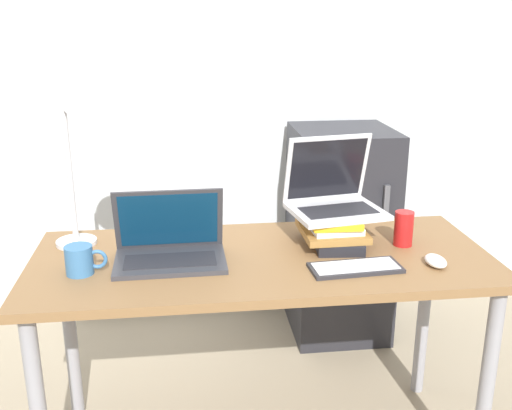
# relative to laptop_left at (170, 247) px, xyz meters

# --- Properties ---
(wall_back) EXTENTS (8.00, 0.05, 2.70)m
(wall_back) POSITION_rel_laptop_left_xyz_m (0.31, 1.14, 0.54)
(wall_back) COLOR silver
(wall_back) RESTS_ON ground_plane
(desk) EXTENTS (1.54, 0.65, 0.77)m
(desk) POSITION_rel_laptop_left_xyz_m (0.31, 0.00, -0.14)
(desk) COLOR brown
(desk) RESTS_ON ground_plane
(laptop_left) EXTENTS (0.36, 0.24, 0.24)m
(laptop_left) POSITION_rel_laptop_left_xyz_m (0.00, 0.00, 0.00)
(laptop_left) COLOR #333338
(laptop_left) RESTS_ON desk
(book_stack) EXTENTS (0.22, 0.26, 0.11)m
(book_stack) POSITION_rel_laptop_left_xyz_m (0.57, 0.08, 0.00)
(book_stack) COLOR black
(book_stack) RESTS_ON desk
(laptop_on_books) EXTENTS (0.35, 0.31, 0.26)m
(laptop_on_books) POSITION_rel_laptop_left_xyz_m (0.57, 0.13, 0.11)
(laptop_on_books) COLOR silver
(laptop_on_books) RESTS_ON book_stack
(wireless_keyboard) EXTENTS (0.30, 0.14, 0.01)m
(wireless_keyboard) POSITION_rel_laptop_left_xyz_m (0.58, -0.15, -0.04)
(wireless_keyboard) COLOR #28282D
(wireless_keyboard) RESTS_ON desk
(mouse) EXTENTS (0.06, 0.10, 0.03)m
(mouse) POSITION_rel_laptop_left_xyz_m (0.85, -0.15, -0.03)
(mouse) COLOR white
(mouse) RESTS_ON desk
(mug) EXTENTS (0.13, 0.09, 0.09)m
(mug) POSITION_rel_laptop_left_xyz_m (-0.27, -0.07, -0.00)
(mug) COLOR teal
(mug) RESTS_ON desk
(soda_can) EXTENTS (0.07, 0.07, 0.12)m
(soda_can) POSITION_rel_laptop_left_xyz_m (0.81, 0.04, 0.01)
(soda_can) COLOR red
(soda_can) RESTS_ON desk
(desk_lamp) EXTENTS (0.23, 0.20, 0.63)m
(desk_lamp) POSITION_rel_laptop_left_xyz_m (-0.26, 0.15, 0.42)
(desk_lamp) COLOR silver
(desk_lamp) RESTS_ON desk
(mini_fridge) EXTENTS (0.46, 0.49, 1.03)m
(mini_fridge) POSITION_rel_laptop_left_xyz_m (0.80, 0.83, -0.30)
(mini_fridge) COLOR #232328
(mini_fridge) RESTS_ON ground_plane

